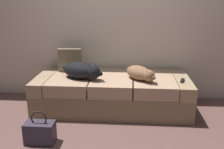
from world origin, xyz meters
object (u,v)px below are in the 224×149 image
at_px(dog_tan, 140,73).
at_px(tv_remote, 182,81).
at_px(dog_dark, 82,71).
at_px(throw_pillow, 70,60).
at_px(couch, 112,93).
at_px(handbag, 40,132).

height_order(dog_tan, tv_remote, dog_tan).
height_order(dog_dark, throw_pillow, throw_pillow).
relative_size(couch, tv_remote, 14.11).
bearing_deg(couch, handbag, -126.86).
bearing_deg(couch, dog_dark, -165.79).
distance_m(couch, dog_tan, 0.52).
distance_m(dog_dark, tv_remote, 1.34).
bearing_deg(dog_tan, throw_pillow, 161.30).
height_order(couch, dog_tan, dog_tan).
relative_size(couch, handbag, 5.60).
bearing_deg(handbag, dog_tan, 37.86).
distance_m(dog_tan, tv_remote, 0.56).
distance_m(tv_remote, throw_pillow, 1.62).
bearing_deg(throw_pillow, handbag, -93.71).
bearing_deg(tv_remote, handbag, -137.70).
xyz_separation_m(dog_dark, throw_pillow, (-0.24, 0.35, 0.06)).
height_order(dog_tan, throw_pillow, throw_pillow).
bearing_deg(handbag, throw_pillow, 86.29).
distance_m(dog_dark, throw_pillow, 0.42).
bearing_deg(throw_pillow, dog_dark, -55.56).
bearing_deg(dog_tan, couch, 164.89).
xyz_separation_m(couch, dog_dark, (-0.40, -0.10, 0.35)).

